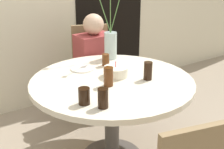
{
  "coord_description": "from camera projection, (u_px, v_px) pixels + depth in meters",
  "views": [
    {
      "loc": [
        -1.2,
        -1.78,
        1.58
      ],
      "look_at": [
        0.0,
        0.0,
        0.74
      ],
      "focal_mm": 50.0,
      "sensor_mm": 36.0,
      "label": 1
    }
  ],
  "objects": [
    {
      "name": "doorway_panel",
      "position": [
        110.0,
        4.0,
        3.61
      ],
      "size": [
        0.9,
        0.01,
        2.05
      ],
      "color": "black",
      "rests_on": "ground_plane"
    },
    {
      "name": "dining_table",
      "position": [
        112.0,
        94.0,
        2.36
      ],
      "size": [
        1.22,
        1.22,
        0.7
      ],
      "color": "beige",
      "rests_on": "ground_plane"
    },
    {
      "name": "chair_near_front",
      "position": [
        92.0,
        64.0,
        3.27
      ],
      "size": [
        0.52,
        0.52,
        0.89
      ],
      "rotation": [
        0.0,
        0.0,
        -0.37
      ],
      "color": "#9E896B",
      "rests_on": "ground_plane"
    },
    {
      "name": "birthday_cake",
      "position": [
        116.0,
        72.0,
        2.37
      ],
      "size": [
        0.19,
        0.19,
        0.12
      ],
      "color": "white",
      "rests_on": "dining_table"
    },
    {
      "name": "flower_vase",
      "position": [
        110.0,
        40.0,
        2.73
      ],
      "size": [
        0.26,
        0.29,
        0.73
      ],
      "color": "#B2C6C1",
      "rests_on": "dining_table"
    },
    {
      "name": "side_plate",
      "position": [
        82.0,
        69.0,
        2.52
      ],
      "size": [
        0.19,
        0.19,
        0.01
      ],
      "color": "silver",
      "rests_on": "dining_table"
    },
    {
      "name": "drink_glass_0",
      "position": [
        106.0,
        60.0,
        2.59
      ],
      "size": [
        0.06,
        0.06,
        0.1
      ],
      "color": "#51280F",
      "rests_on": "dining_table"
    },
    {
      "name": "drink_glass_1",
      "position": [
        84.0,
        96.0,
        1.93
      ],
      "size": [
        0.07,
        0.07,
        0.11
      ],
      "color": "black",
      "rests_on": "dining_table"
    },
    {
      "name": "drink_glass_2",
      "position": [
        108.0,
        77.0,
        2.19
      ],
      "size": [
        0.07,
        0.07,
        0.14
      ],
      "color": "#51280F",
      "rests_on": "dining_table"
    },
    {
      "name": "drink_glass_3",
      "position": [
        148.0,
        71.0,
        2.3
      ],
      "size": [
        0.06,
        0.06,
        0.14
      ],
      "color": "black",
      "rests_on": "dining_table"
    },
    {
      "name": "drink_glass_4",
      "position": [
        103.0,
        98.0,
        1.88
      ],
      "size": [
        0.07,
        0.07,
        0.13
      ],
      "color": "black",
      "rests_on": "dining_table"
    },
    {
      "name": "person_boy",
      "position": [
        94.0,
        69.0,
        3.13
      ],
      "size": [
        0.34,
        0.24,
        1.05
      ],
      "color": "#383333",
      "rests_on": "ground_plane"
    }
  ]
}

